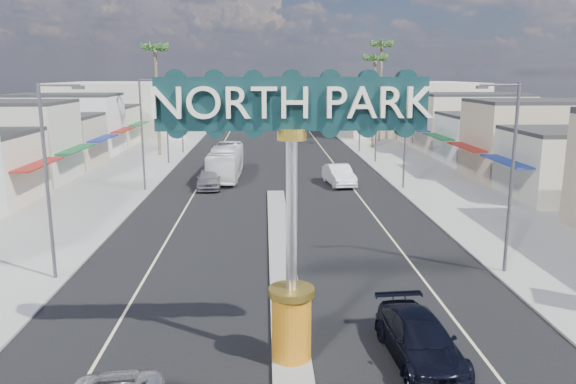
{
  "coord_description": "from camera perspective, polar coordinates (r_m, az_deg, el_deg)",
  "views": [
    {
      "loc": [
        -0.83,
        -15.08,
        9.42
      ],
      "look_at": [
        0.2,
        9.63,
        4.16
      ],
      "focal_mm": 35.0,
      "sensor_mm": 36.0,
      "label": 1
    }
  ],
  "objects": [
    {
      "name": "gateway_sign",
      "position": [
        17.43,
        0.38,
        0.45
      ],
      "size": [
        8.2,
        1.5,
        9.15
      ],
      "color": "#C9690F",
      "rests_on": "median_island"
    },
    {
      "name": "ground",
      "position": [
        46.06,
        -1.31,
        0.19
      ],
      "size": [
        160.0,
        160.0,
        0.0
      ],
      "primitive_type": "plane",
      "color": "gray",
      "rests_on": "ground"
    },
    {
      "name": "car_parked_right",
      "position": [
        48.2,
        5.2,
        1.73
      ],
      "size": [
        2.54,
        5.49,
        1.74
      ],
      "primitive_type": "imported",
      "rotation": [
        0.0,
        0.0,
        0.13
      ],
      "color": "white",
      "rests_on": "ground"
    },
    {
      "name": "palm_left_far",
      "position": [
        66.24,
        -13.35,
        13.48
      ],
      "size": [
        2.6,
        2.6,
        13.1
      ],
      "color": "brown",
      "rests_on": "ground"
    },
    {
      "name": "backdrop_far_right",
      "position": [
        93.08,
        11.94,
        8.4
      ],
      "size": [
        20.0,
        20.0,
        8.0
      ],
      "primitive_type": "cube",
      "color": "beige",
      "rests_on": "ground"
    },
    {
      "name": "storefront_row_right",
      "position": [
        63.49,
        20.75,
        5.42
      ],
      "size": [
        12.0,
        42.0,
        6.0
      ],
      "primitive_type": "cube",
      "color": "#B7B29E",
      "rests_on": "ground"
    },
    {
      "name": "streetlight_r_far",
      "position": [
        68.16,
        7.2,
        8.24
      ],
      "size": [
        2.03,
        0.22,
        9.0
      ],
      "color": "#47474C",
      "rests_on": "ground"
    },
    {
      "name": "suv_right",
      "position": [
        19.77,
        13.24,
        -14.37
      ],
      "size": [
        2.45,
        5.25,
        1.48
      ],
      "primitive_type": "imported",
      "rotation": [
        0.0,
        0.0,
        0.07
      ],
      "color": "black",
      "rests_on": "ground"
    },
    {
      "name": "traffic_signal_left",
      "position": [
        59.88,
        -10.48,
        6.87
      ],
      "size": [
        5.09,
        0.45,
        6.0
      ],
      "color": "#47474C",
      "rests_on": "ground"
    },
    {
      "name": "palm_right_mid",
      "position": [
        72.42,
        8.84,
        12.79
      ],
      "size": [
        2.6,
        2.6,
        12.1
      ],
      "color": "brown",
      "rests_on": "ground"
    },
    {
      "name": "backdrop_far_left",
      "position": [
        92.69,
        -15.75,
        8.2
      ],
      "size": [
        20.0,
        20.0,
        8.0
      ],
      "primitive_type": "cube",
      "color": "#B7B29E",
      "rests_on": "ground"
    },
    {
      "name": "streetlight_l_mid",
      "position": [
        46.29,
        -14.44,
        6.23
      ],
      "size": [
        2.03,
        0.22,
        9.0
      ],
      "color": "#47474C",
      "rests_on": "ground"
    },
    {
      "name": "traffic_signal_right",
      "position": [
        60.14,
        7.26,
        6.99
      ],
      "size": [
        5.09,
        0.45,
        6.0
      ],
      "color": "#47474C",
      "rests_on": "ground"
    },
    {
      "name": "storefront_row_left",
      "position": [
        62.86,
        -24.1,
        5.09
      ],
      "size": [
        12.0,
        42.0,
        6.0
      ],
      "primitive_type": "cube",
      "color": "beige",
      "rests_on": "ground"
    },
    {
      "name": "median_island",
      "position": [
        30.55,
        -0.72,
        -5.8
      ],
      "size": [
        1.3,
        30.0,
        0.16
      ],
      "primitive_type": "cube",
      "color": "gray",
      "rests_on": "ground"
    },
    {
      "name": "city_bus",
      "position": [
        51.58,
        -6.33,
        3.06
      ],
      "size": [
        2.81,
        10.66,
        2.95
      ],
      "primitive_type": "imported",
      "rotation": [
        0.0,
        0.0,
        -0.03
      ],
      "color": "white",
      "rests_on": "ground"
    },
    {
      "name": "streetlight_l_far",
      "position": [
        67.9,
        -10.62,
        8.12
      ],
      "size": [
        2.03,
        0.22,
        9.0
      ],
      "color": "#47474C",
      "rests_on": "ground"
    },
    {
      "name": "car_parked_left",
      "position": [
        47.02,
        -8.05,
        1.35
      ],
      "size": [
        2.22,
        4.95,
        1.65
      ],
      "primitive_type": "imported",
      "rotation": [
        0.0,
        0.0,
        0.06
      ],
      "color": "slate",
      "rests_on": "ground"
    },
    {
      "name": "streetlight_l_near",
      "position": [
        27.2,
        -23.04,
        1.83
      ],
      "size": [
        2.03,
        0.22,
        9.0
      ],
      "color": "#47474C",
      "rests_on": "ground"
    },
    {
      "name": "streetlight_r_mid",
      "position": [
        46.67,
        11.66,
        6.4
      ],
      "size": [
        2.03,
        0.22,
        9.0
      ],
      "color": "#47474C",
      "rests_on": "ground"
    },
    {
      "name": "sidewalk_left",
      "position": [
        47.89,
        -18.3,
        0.11
      ],
      "size": [
        8.0,
        120.0,
        0.12
      ],
      "primitive_type": "cube",
      "color": "gray",
      "rests_on": "ground"
    },
    {
      "name": "palm_right_far",
      "position": [
        78.74,
        9.5,
        14.0
      ],
      "size": [
        2.6,
        2.6,
        14.1
      ],
      "color": "brown",
      "rests_on": "ground"
    },
    {
      "name": "streetlight_r_near",
      "position": [
        27.83,
        21.53,
        2.16
      ],
      "size": [
        2.03,
        0.22,
        9.0
      ],
      "color": "#47474C",
      "rests_on": "ground"
    },
    {
      "name": "sidewalk_right",
      "position": [
        48.37,
        15.52,
        0.4
      ],
      "size": [
        8.0,
        120.0,
        0.12
      ],
      "primitive_type": "cube",
      "color": "gray",
      "rests_on": "ground"
    },
    {
      "name": "road",
      "position": [
        46.06,
        -1.31,
        0.2
      ],
      "size": [
        20.0,
        120.0,
        0.01
      ],
      "primitive_type": "cube",
      "color": "black",
      "rests_on": "ground"
    }
  ]
}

